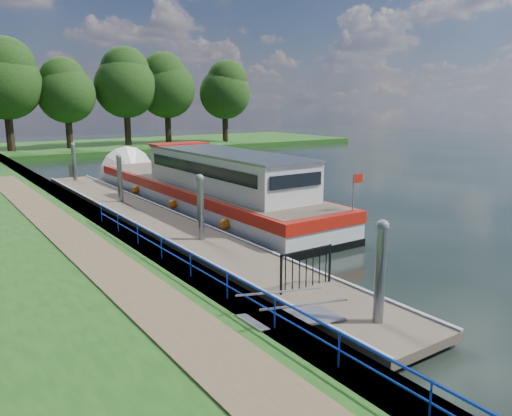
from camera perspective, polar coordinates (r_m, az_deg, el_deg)
ground at (r=13.24m, az=11.99°, el=-13.38°), size 160.00×160.00×0.00m
bank_edge at (r=24.53m, az=-18.81°, el=-0.94°), size 1.10×90.00×0.78m
far_bank at (r=63.85m, az=-15.38°, el=6.84°), size 60.00×18.00×0.60m
footpath at (r=17.40m, az=-18.40°, el=-4.69°), size 1.60×40.00×0.05m
blue_fence at (r=13.39m, az=-5.56°, el=-6.82°), size 0.04×18.04×0.72m
pontoon at (r=23.53m, az=-11.45°, el=-1.57°), size 2.50×30.00×0.56m
mooring_piles at (r=23.30m, az=-11.57°, el=1.05°), size 0.30×27.30×3.55m
gangway at (r=12.16m, az=4.18°, el=-12.28°), size 2.58×1.00×0.92m
gate_panel at (r=14.30m, az=5.78°, el=-6.28°), size 1.85×0.05×1.15m
barge at (r=27.17m, az=-6.73°, el=2.35°), size 4.36×21.15×4.78m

